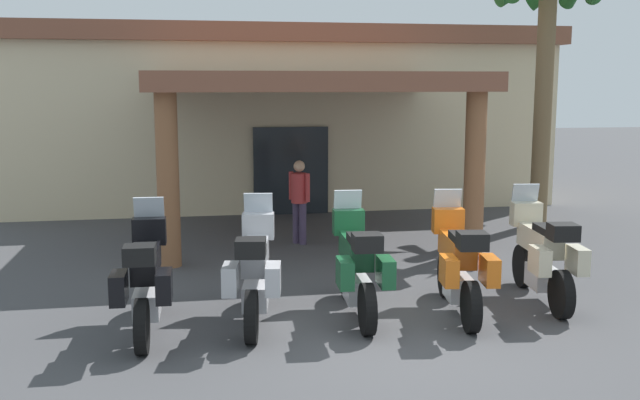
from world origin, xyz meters
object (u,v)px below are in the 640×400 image
(motorcycle_orange, at_px, (459,264))
(pedestrian, at_px, (299,196))
(motel_building, at_px, (278,114))
(palm_tree_near_portico, at_px, (548,27))
(motorcycle_green, at_px, (357,266))
(motorcycle_black, at_px, (146,279))
(motorcycle_silver, at_px, (255,271))
(motorcycle_cream, at_px, (543,255))

(motorcycle_orange, bearing_deg, pedestrian, 25.49)
(motel_building, height_order, palm_tree_near_portico, palm_tree_near_portico)
(motorcycle_green, bearing_deg, motorcycle_black, 97.04)
(motorcycle_silver, distance_m, palm_tree_near_portico, 9.55)
(pedestrian, bearing_deg, motorcycle_cream, 84.51)
(motorcycle_green, distance_m, motorcycle_cream, 2.76)
(motorcycle_cream, height_order, pedestrian, pedestrian)
(motorcycle_orange, bearing_deg, motel_building, 14.64)
(pedestrian, bearing_deg, motorcycle_black, 22.87)
(motorcycle_black, bearing_deg, motel_building, -14.26)
(motorcycle_cream, height_order, palm_tree_near_portico, palm_tree_near_portico)
(motorcycle_black, height_order, motorcycle_green, same)
(motorcycle_silver, xyz_separation_m, motorcycle_orange, (2.76, -0.08, 0.00))
(motorcycle_orange, distance_m, palm_tree_near_portico, 7.88)
(motorcycle_green, xyz_separation_m, palm_tree_near_portico, (5.44, 5.56, 3.60))
(motel_building, distance_m, pedestrian, 5.96)
(motorcycle_orange, xyz_separation_m, palm_tree_near_portico, (4.06, 5.71, 3.60))
(motorcycle_black, bearing_deg, motorcycle_green, -84.86)
(motorcycle_green, distance_m, palm_tree_near_portico, 8.58)
(palm_tree_near_portico, bearing_deg, pedestrian, -170.34)
(motel_building, xyz_separation_m, motorcycle_silver, (-1.60, -10.48, -1.61))
(motorcycle_orange, bearing_deg, motorcycle_green, 92.41)
(motel_building, relative_size, motorcycle_black, 6.36)
(motel_building, height_order, motorcycle_black, motel_building)
(motorcycle_black, height_order, motorcycle_cream, same)
(motel_building, bearing_deg, motorcycle_green, -91.00)
(motorcycle_green, xyz_separation_m, pedestrian, (-0.09, 4.62, 0.25))
(motorcycle_green, bearing_deg, pedestrian, 4.44)
(motorcycle_green, height_order, motorcycle_cream, same)
(motorcycle_cream, bearing_deg, motorcycle_black, 100.64)
(motorcycle_orange, bearing_deg, motorcycle_cream, -69.10)
(motorcycle_silver, relative_size, motorcycle_cream, 1.00)
(motorcycle_black, relative_size, motorcycle_silver, 1.00)
(motorcycle_green, xyz_separation_m, motorcycle_orange, (1.38, -0.14, 0.00))
(motorcycle_green, relative_size, motorcycle_orange, 1.00)
(motorcycle_black, relative_size, motorcycle_cream, 1.00)
(motel_building, bearing_deg, motorcycle_cream, -75.89)
(motel_building, bearing_deg, motorcycle_black, -105.49)
(motorcycle_black, distance_m, motorcycle_orange, 4.14)
(pedestrian, relative_size, palm_tree_near_portico, 0.28)
(motorcycle_orange, xyz_separation_m, motorcycle_cream, (1.38, 0.31, 0.00))
(motorcycle_silver, bearing_deg, palm_tree_near_portico, -41.59)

